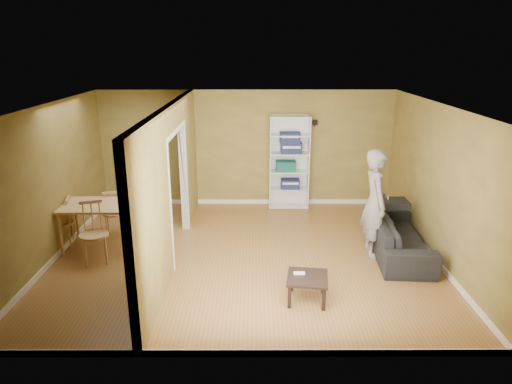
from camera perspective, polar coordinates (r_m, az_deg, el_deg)
room_shell at (r=7.60m, az=-1.50°, el=0.97°), size 6.50×6.50×6.50m
partition at (r=7.72m, az=-10.44°, el=0.95°), size 0.22×5.50×2.60m
wall_speaker at (r=10.17m, az=7.39°, el=8.62°), size 0.10×0.10×0.10m
sofa at (r=8.40m, az=17.36°, el=-4.51°), size 2.29×1.12×0.85m
person at (r=7.99m, az=14.75°, el=-0.24°), size 0.81×0.63×2.21m
bookshelf at (r=10.21m, az=4.15°, el=3.79°), size 0.87×0.38×2.07m
paper_box_navy_a at (r=10.29m, az=4.28°, el=1.05°), size 0.41×0.27×0.21m
paper_box_teal at (r=10.17m, az=3.75°, el=3.28°), size 0.44×0.28×0.22m
paper_box_navy_b at (r=10.09m, az=4.42°, el=5.54°), size 0.46×0.30×0.23m
paper_box_navy_c at (r=10.04m, az=4.25°, el=6.75°), size 0.44×0.28×0.22m
coffee_table at (r=6.64m, az=6.44°, el=-10.89°), size 0.57×0.57×0.38m
game_controller at (r=6.66m, az=5.41°, el=-10.06°), size 0.16×0.04×0.03m
dining_table at (r=8.59m, az=-18.89°, el=-1.93°), size 1.31×0.87×0.82m
chair_left at (r=9.01m, az=-23.19°, el=-3.45°), size 0.49×0.49×0.91m
chair_near at (r=8.10m, az=-19.63°, el=-4.86°), size 0.61×0.61×1.05m
chair_far at (r=9.18m, az=-17.33°, el=-2.37°), size 0.50×0.50×0.92m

